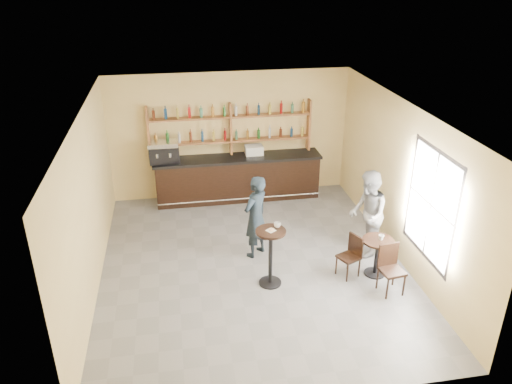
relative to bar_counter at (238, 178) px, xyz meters
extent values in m
plane|color=slate|center=(-0.13, -3.15, -0.57)|extent=(7.00, 7.00, 0.00)
plane|color=white|center=(-0.13, -3.15, 2.63)|extent=(7.00, 7.00, 0.00)
plane|color=#E9CB84|center=(-0.13, 0.35, 1.03)|extent=(7.00, 0.00, 7.00)
plane|color=#E9CB84|center=(-0.13, -6.65, 1.03)|extent=(7.00, 0.00, 7.00)
plane|color=#E9CB84|center=(-3.13, -3.15, 1.03)|extent=(0.00, 7.00, 7.00)
plane|color=#E9CB84|center=(2.87, -3.15, 1.03)|extent=(0.00, 7.00, 7.00)
plane|color=white|center=(2.86, -4.35, 1.13)|extent=(0.00, 2.00, 2.00)
cube|color=white|center=(0.09, -3.83, 0.59)|extent=(0.21, 0.21, 0.00)
torus|color=#D9954F|center=(0.10, -3.84, 0.61)|extent=(0.13, 0.13, 0.04)
imported|color=white|center=(0.23, -3.73, 0.64)|extent=(0.12, 0.12, 0.10)
imported|color=black|center=(-0.01, -2.75, 0.32)|extent=(0.76, 0.75, 1.77)
imported|color=white|center=(2.23, -3.87, 0.26)|extent=(0.14, 0.14, 0.10)
imported|color=gray|center=(2.24, -3.09, 0.35)|extent=(0.89, 1.04, 1.84)
camera|label=1|loc=(-1.51, -11.57, 5.07)|focal=35.00mm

